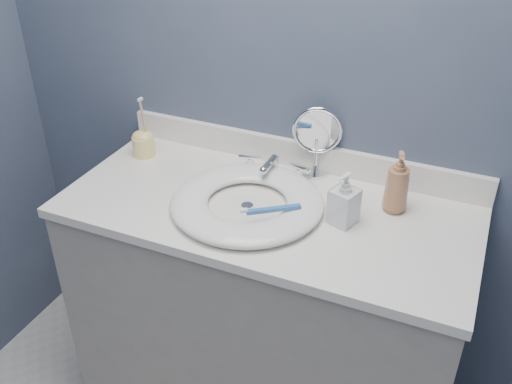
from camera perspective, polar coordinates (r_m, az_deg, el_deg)
The scene contains 12 objects.
back_wall at distance 1.77m, azimuth 4.72°, elevation 11.87°, with size 2.20×0.02×2.40m, color #3F4A5F.
vanity_cabinet at distance 1.97m, azimuth 0.95°, elevation -12.56°, with size 1.20×0.55×0.85m, color #A19B93.
countertop at distance 1.69m, azimuth 1.08°, elevation -1.83°, with size 1.22×0.57×0.03m, color white.
backsplash at distance 1.87m, azimuth 4.23°, elevation 3.81°, with size 1.22×0.02×0.09m, color white.
basin at distance 1.66m, azimuth -0.89°, elevation -0.99°, with size 0.45×0.45×0.04m, color white, non-canonical shape.
drain at distance 1.67m, azimuth -0.89°, elevation -1.43°, with size 0.04×0.04×0.01m, color silver.
faucet at distance 1.81m, azimuth 1.68°, elevation 2.33°, with size 0.25×0.13×0.07m.
makeup_mirror at distance 1.79m, azimuth 6.12°, elevation 5.39°, with size 0.15×0.09×0.23m.
soap_bottle_amber at distance 1.66m, azimuth 13.97°, elevation 0.95°, with size 0.07×0.07×0.19m, color #A9734C.
soap_bottle_clear at distance 1.59m, azimuth 8.83°, elevation -0.65°, with size 0.07×0.07×0.16m, color silver.
toothbrush_holder at distance 1.97m, azimuth -11.20°, elevation 4.89°, with size 0.07×0.07×0.21m.
toothbrush_lying at distance 1.58m, azimuth 1.53°, elevation -1.77°, with size 0.15×0.11×0.02m.
Camera 1 is at (0.53, -0.32, 1.80)m, focal length 40.00 mm.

